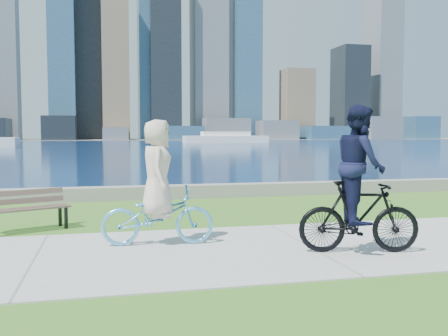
# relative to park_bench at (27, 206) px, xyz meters

# --- Properties ---
(ground) EXTENTS (320.00, 320.00, 0.00)m
(ground) POSITION_rel_park_bench_xyz_m (4.40, -2.36, -0.44)
(ground) COLOR #34681B
(ground) RESTS_ON ground
(concrete_path) EXTENTS (80.00, 3.50, 0.02)m
(concrete_path) POSITION_rel_park_bench_xyz_m (4.40, -2.36, -0.43)
(concrete_path) COLOR #A6A6A1
(concrete_path) RESTS_ON ground
(seawall) EXTENTS (90.00, 0.50, 0.35)m
(seawall) POSITION_rel_park_bench_xyz_m (4.40, 3.84, -0.27)
(seawall) COLOR gray
(seawall) RESTS_ON ground
(bay_water) EXTENTS (320.00, 131.00, 0.01)m
(bay_water) POSITION_rel_park_bench_xyz_m (4.40, 69.64, -0.44)
(bay_water) COLOR #0C2550
(bay_water) RESTS_ON ground
(far_shore) EXTENTS (320.00, 30.00, 0.12)m
(far_shore) POSITION_rel_park_bench_xyz_m (4.40, 127.64, -0.38)
(far_shore) COLOR gray
(far_shore) RESTS_ON ground
(city_skyline) EXTENTS (176.52, 22.77, 76.00)m
(city_skyline) POSITION_rel_park_bench_xyz_m (9.54, 126.96, 21.64)
(city_skyline) COLOR navy
(city_skyline) RESTS_ON ground
(ferry_far) EXTENTS (15.11, 4.32, 2.05)m
(ferry_far) POSITION_rel_park_bench_xyz_m (22.62, 78.63, 0.41)
(ferry_far) COLOR white
(ferry_far) RESTS_ON ground
(park_bench) EXTENTS (1.48, 1.01, 0.73)m
(park_bench) POSITION_rel_park_bench_xyz_m (0.00, 0.00, 0.00)
(park_bench) COLOR black
(park_bench) RESTS_ON ground
(cyclist_woman) EXTENTS (0.75, 1.78, 1.95)m
(cyclist_woman) POSITION_rel_park_bench_xyz_m (2.16, -1.76, 0.30)
(cyclist_woman) COLOR #5FB9E7
(cyclist_woman) RESTS_ON ground
(cyclist_man) EXTENTS (0.90, 1.81, 2.14)m
(cyclist_man) POSITION_rel_park_bench_xyz_m (4.95, -2.96, 0.48)
(cyclist_man) COLOR black
(cyclist_man) RESTS_ON ground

